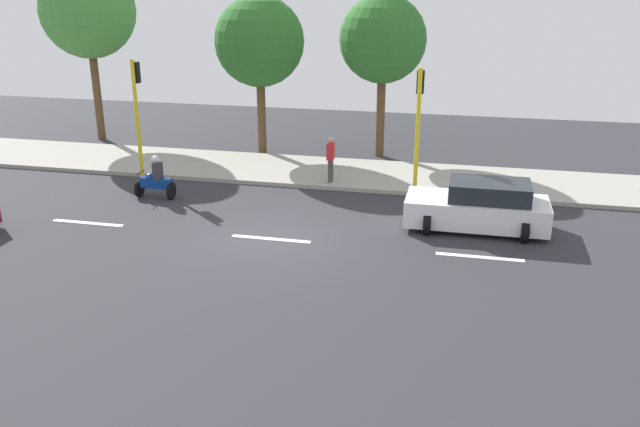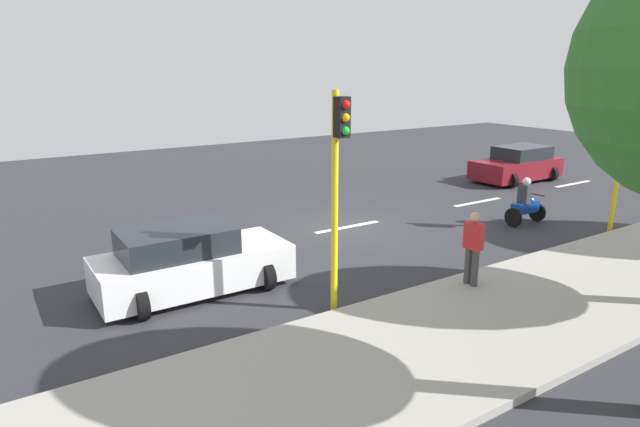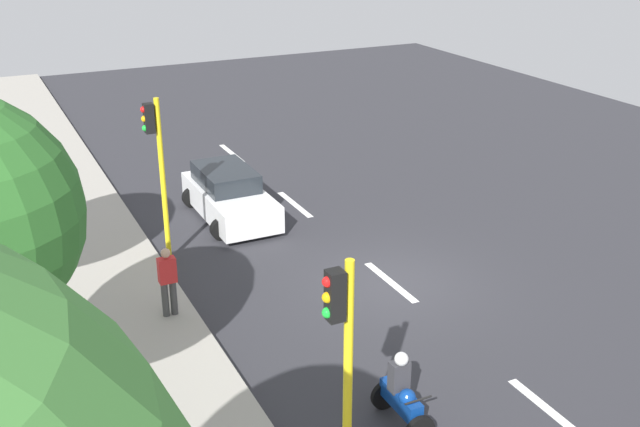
% 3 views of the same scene
% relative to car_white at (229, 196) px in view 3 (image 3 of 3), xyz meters
% --- Properties ---
extents(ground_plane, '(40.00, 60.00, 0.10)m').
position_rel_car_white_xyz_m(ground_plane, '(-2.23, 5.93, -0.76)').
color(ground_plane, '#2D2D33').
extents(sidewalk, '(4.00, 60.00, 0.15)m').
position_rel_car_white_xyz_m(sidewalk, '(4.77, 5.93, -0.64)').
color(sidewalk, '#9E998E').
rests_on(sidewalk, ground).
extents(lane_stripe_far_north, '(0.20, 2.40, 0.01)m').
position_rel_car_white_xyz_m(lane_stripe_far_north, '(-2.23, -6.07, -0.71)').
color(lane_stripe_far_north, white).
rests_on(lane_stripe_far_north, ground).
extents(lane_stripe_north, '(0.20, 2.40, 0.01)m').
position_rel_car_white_xyz_m(lane_stripe_north, '(-2.23, -0.07, -0.71)').
color(lane_stripe_north, white).
rests_on(lane_stripe_north, ground).
extents(lane_stripe_mid, '(0.20, 2.40, 0.01)m').
position_rel_car_white_xyz_m(lane_stripe_mid, '(-2.23, 5.93, -0.71)').
color(lane_stripe_mid, white).
rests_on(lane_stripe_mid, ground).
extents(lane_stripe_south, '(0.20, 2.40, 0.01)m').
position_rel_car_white_xyz_m(lane_stripe_south, '(-2.23, 11.93, -0.71)').
color(lane_stripe_south, white).
rests_on(lane_stripe_south, ground).
extents(car_white, '(2.21, 4.25, 1.52)m').
position_rel_car_white_xyz_m(car_white, '(0.00, 0.00, 0.00)').
color(car_white, white).
rests_on(car_white, ground).
extents(motorcycle, '(0.60, 1.30, 1.53)m').
position_rel_car_white_xyz_m(motorcycle, '(0.56, 10.94, -0.07)').
color(motorcycle, black).
rests_on(motorcycle, ground).
extents(pedestrian_near_signal, '(0.40, 0.24, 1.69)m').
position_rel_car_white_xyz_m(pedestrian_near_signal, '(3.36, 5.33, 0.35)').
color(pedestrian_near_signal, '#3F3F3F').
rests_on(pedestrian_near_signal, sidewalk).
extents(traffic_light_corner, '(0.49, 0.24, 4.50)m').
position_rel_car_white_xyz_m(traffic_light_corner, '(2.61, 12.47, 2.22)').
color(traffic_light_corner, yellow).
rests_on(traffic_light_corner, ground).
extents(traffic_light_midblock, '(0.49, 0.24, 4.50)m').
position_rel_car_white_xyz_m(traffic_light_midblock, '(2.61, 2.16, 2.22)').
color(traffic_light_midblock, yellow).
rests_on(traffic_light_midblock, ground).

